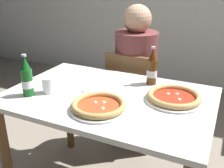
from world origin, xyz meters
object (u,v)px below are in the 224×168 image
at_px(pizza_marinara_far, 174,97).
at_px(napkin_with_cutlery, 81,86).
at_px(beer_bottle_left, 152,69).
at_px(beer_bottle_center, 27,79).
at_px(diner_seated, 135,82).
at_px(paper_cup, 48,85).
at_px(dining_table_main, 108,112).
at_px(pizza_margherita_near, 99,106).
at_px(chair_behind_table, 133,95).

height_order(pizza_marinara_far, napkin_with_cutlery, pizza_marinara_far).
xyz_separation_m(beer_bottle_left, beer_bottle_center, (-0.60, -0.48, 0.00)).
relative_size(diner_seated, pizza_marinara_far, 3.71).
distance_m(napkin_with_cutlery, paper_cup, 0.21).
relative_size(beer_bottle_center, paper_cup, 2.60).
bearing_deg(beer_bottle_center, diner_seated, 68.17).
relative_size(dining_table_main, napkin_with_cutlery, 5.28).
xyz_separation_m(dining_table_main, pizza_margherita_near, (0.04, -0.19, 0.14)).
distance_m(dining_table_main, napkin_with_cutlery, 0.25).
bearing_deg(beer_bottle_left, chair_behind_table, 126.68).
bearing_deg(napkin_with_cutlery, pizza_margherita_near, -42.88).
relative_size(beer_bottle_left, paper_cup, 2.60).
height_order(beer_bottle_center, paper_cup, beer_bottle_center).
bearing_deg(dining_table_main, pizza_margherita_near, -79.20).
xyz_separation_m(dining_table_main, pizza_marinara_far, (0.37, 0.09, 0.13)).
bearing_deg(beer_bottle_center, chair_behind_table, 66.98).
bearing_deg(pizza_margherita_near, dining_table_main, 100.80).
bearing_deg(diner_seated, pizza_marinara_far, -52.54).
xyz_separation_m(napkin_with_cutlery, paper_cup, (-0.12, -0.17, 0.04)).
bearing_deg(beer_bottle_left, beer_bottle_center, -141.35).
xyz_separation_m(chair_behind_table, beer_bottle_left, (0.25, -0.34, 0.37)).
xyz_separation_m(chair_behind_table, pizza_marinara_far, (0.44, -0.52, 0.29)).
bearing_deg(beer_bottle_left, paper_cup, -142.24).
height_order(diner_seated, pizza_marinara_far, diner_seated).
xyz_separation_m(dining_table_main, beer_bottle_center, (-0.42, -0.20, 0.22)).
height_order(dining_table_main, chair_behind_table, chair_behind_table).
bearing_deg(beer_bottle_left, pizza_marinara_far, -44.60).
bearing_deg(beer_bottle_center, dining_table_main, 25.79).
xyz_separation_m(diner_seated, pizza_marinara_far, (0.44, -0.57, 0.19)).
xyz_separation_m(diner_seated, beer_bottle_left, (0.25, -0.39, 0.27)).
distance_m(beer_bottle_left, beer_bottle_center, 0.76).
bearing_deg(dining_table_main, napkin_with_cutlery, 167.86).
height_order(diner_seated, napkin_with_cutlery, diner_seated).
bearing_deg(beer_bottle_left, napkin_with_cutlery, -149.76).
xyz_separation_m(dining_table_main, napkin_with_cutlery, (-0.21, 0.05, 0.12)).
height_order(diner_seated, beer_bottle_left, diner_seated).
height_order(pizza_margherita_near, beer_bottle_left, beer_bottle_left).
xyz_separation_m(dining_table_main, beer_bottle_left, (0.18, 0.27, 0.22)).
relative_size(pizza_margherita_near, paper_cup, 3.29).
relative_size(napkin_with_cutlery, paper_cup, 2.39).
relative_size(chair_behind_table, napkin_with_cutlery, 3.74).
xyz_separation_m(pizza_marinara_far, beer_bottle_left, (-0.19, 0.19, 0.08)).
xyz_separation_m(dining_table_main, diner_seated, (-0.07, 0.66, -0.05)).
bearing_deg(pizza_margherita_near, pizza_marinara_far, 39.58).
distance_m(dining_table_main, pizza_marinara_far, 0.40).
height_order(pizza_margherita_near, napkin_with_cutlery, pizza_margherita_near).
bearing_deg(diner_seated, paper_cup, -108.49).
bearing_deg(beer_bottle_center, beer_bottle_left, 38.65).
height_order(pizza_margherita_near, paper_cup, paper_cup).
distance_m(beer_bottle_center, napkin_with_cutlery, 0.34).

